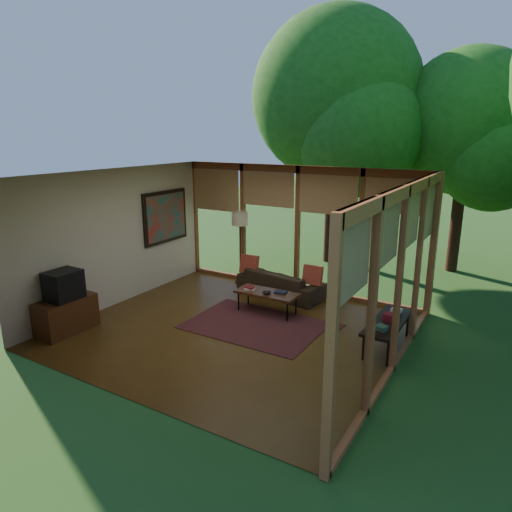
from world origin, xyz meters
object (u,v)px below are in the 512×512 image
Objects in this scene: sofa at (281,283)px; media_cabinet at (66,315)px; coffee_table at (267,294)px; floor_lamp at (240,223)px; television at (63,285)px; side_console at (383,323)px.

media_cabinet is (-2.35, -3.52, 0.03)m from sofa.
sofa reaches higher than coffee_table.
sofa is at bearing -13.61° from floor_lamp.
television is 5.35m from side_console.
television reaches higher than media_cabinet.
television reaches higher than coffee_table.
floor_lamp reaches higher than side_console.
sofa is 1.68m from floor_lamp.
television is at bearing 0.00° from media_cabinet.
television is 3.61m from coffee_table.
coffee_table is 0.86× the size of side_console.
floor_lamp is 4.17m from side_console.
coffee_table is (2.56, 2.51, -0.46)m from television.
sofa is 1.86× the size of media_cabinet.
media_cabinet is at bearing -155.45° from side_console.
side_console is at bearing -23.01° from floor_lamp.
sofa is 1.55× the size of coffee_table.
sofa is at bearing 103.00° from coffee_table.
media_cabinet is 0.83× the size of coffee_table.
floor_lamp is 2.19m from coffee_table.
side_console is at bearing 24.64° from television.
television is 0.46× the size of coffee_table.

